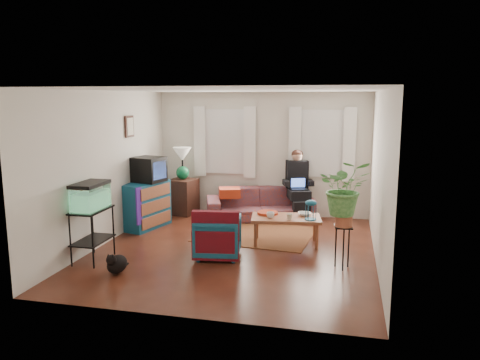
% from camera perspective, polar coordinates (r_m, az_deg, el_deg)
% --- Properties ---
extents(floor, '(4.50, 5.00, 0.01)m').
position_cam_1_polar(floor, '(7.83, -0.66, -8.45)').
color(floor, '#4F2B14').
rests_on(floor, ground).
extents(ceiling, '(4.50, 5.00, 0.01)m').
position_cam_1_polar(ceiling, '(7.43, -0.70, 10.93)').
color(ceiling, white).
rests_on(ceiling, wall_back).
extents(wall_back, '(4.50, 0.01, 2.60)m').
position_cam_1_polar(wall_back, '(9.95, 2.71, 3.18)').
color(wall_back, silver).
rests_on(wall_back, floor).
extents(wall_front, '(4.50, 0.01, 2.60)m').
position_cam_1_polar(wall_front, '(5.17, -7.22, -3.25)').
color(wall_front, silver).
rests_on(wall_front, floor).
extents(wall_left, '(0.01, 5.00, 2.60)m').
position_cam_1_polar(wall_left, '(8.34, -15.89, 1.49)').
color(wall_left, silver).
rests_on(wall_left, floor).
extents(wall_right, '(0.01, 5.00, 2.60)m').
position_cam_1_polar(wall_right, '(7.34, 16.66, 0.33)').
color(wall_right, silver).
rests_on(wall_right, floor).
extents(window_left, '(1.08, 0.04, 1.38)m').
position_cam_1_polar(window_left, '(10.08, -1.79, 4.70)').
color(window_left, white).
rests_on(window_left, wall_back).
extents(window_right, '(1.08, 0.04, 1.38)m').
position_cam_1_polar(window_right, '(9.76, 9.96, 4.38)').
color(window_right, white).
rests_on(window_right, wall_back).
extents(curtains_left, '(1.36, 0.06, 1.50)m').
position_cam_1_polar(curtains_left, '(10.00, -1.91, 4.66)').
color(curtains_left, white).
rests_on(curtains_left, wall_back).
extents(curtains_right, '(1.36, 0.06, 1.50)m').
position_cam_1_polar(curtains_right, '(9.68, 9.94, 4.34)').
color(curtains_right, white).
rests_on(curtains_right, wall_back).
extents(picture_frame, '(0.04, 0.32, 0.40)m').
position_cam_1_polar(picture_frame, '(9.01, -13.29, 6.37)').
color(picture_frame, '#3D2616').
rests_on(picture_frame, wall_left).
extents(area_rug, '(2.16, 1.80, 0.01)m').
position_cam_1_polar(area_rug, '(8.65, 2.00, -6.61)').
color(area_rug, brown).
rests_on(area_rug, floor).
extents(sofa, '(2.34, 1.50, 0.85)m').
position_cam_1_polar(sofa, '(9.65, 2.46, -2.29)').
color(sofa, brown).
rests_on(sofa, floor).
extents(seated_person, '(0.73, 0.81, 1.30)m').
position_cam_1_polar(seated_person, '(9.74, 7.05, -0.90)').
color(seated_person, black).
rests_on(seated_person, sofa).
extents(side_table, '(0.62, 0.62, 0.76)m').
position_cam_1_polar(side_table, '(10.15, -6.94, -2.01)').
color(side_table, '#371C14').
rests_on(side_table, floor).
extents(table_lamp, '(0.47, 0.47, 0.70)m').
position_cam_1_polar(table_lamp, '(10.03, -7.03, 1.94)').
color(table_lamp, white).
rests_on(table_lamp, side_table).
extents(dresser, '(0.73, 1.08, 0.89)m').
position_cam_1_polar(dresser, '(9.20, -11.44, -2.99)').
color(dresser, '#12566D').
rests_on(dresser, floor).
extents(crt_tv, '(0.65, 0.62, 0.47)m').
position_cam_1_polar(crt_tv, '(9.13, -11.10, 1.29)').
color(crt_tv, black).
rests_on(crt_tv, dresser).
extents(aquarium_stand, '(0.41, 0.73, 0.81)m').
position_cam_1_polar(aquarium_stand, '(7.56, -17.52, -6.40)').
color(aquarium_stand, black).
rests_on(aquarium_stand, floor).
extents(aquarium, '(0.37, 0.66, 0.43)m').
position_cam_1_polar(aquarium, '(7.41, -17.77, -1.82)').
color(aquarium, '#7FD899').
rests_on(aquarium, aquarium_stand).
extents(black_cat, '(0.26, 0.39, 0.33)m').
position_cam_1_polar(black_cat, '(6.99, -14.76, -9.66)').
color(black_cat, black).
rests_on(black_cat, floor).
extents(armchair, '(0.78, 0.75, 0.71)m').
position_cam_1_polar(armchair, '(7.41, -2.72, -6.66)').
color(armchair, '#12536F').
rests_on(armchair, floor).
extents(serape_throw, '(0.73, 0.27, 0.59)m').
position_cam_1_polar(serape_throw, '(7.10, -3.01, -6.15)').
color(serape_throw, '#9E0A0A').
rests_on(serape_throw, armchair).
extents(coffee_table, '(1.24, 0.80, 0.48)m').
position_cam_1_polar(coffee_table, '(8.08, 5.61, -6.13)').
color(coffee_table, brown).
rests_on(coffee_table, floor).
extents(cup_a, '(0.15, 0.15, 0.10)m').
position_cam_1_polar(cup_a, '(7.90, 3.73, -4.28)').
color(cup_a, white).
rests_on(cup_a, coffee_table).
extents(cup_b, '(0.12, 0.12, 0.10)m').
position_cam_1_polar(cup_b, '(7.82, 6.05, -4.48)').
color(cup_b, beige).
rests_on(cup_b, coffee_table).
extents(bowl, '(0.26, 0.26, 0.06)m').
position_cam_1_polar(bowl, '(8.12, 7.87, -4.13)').
color(bowl, white).
rests_on(bowl, coffee_table).
extents(snack_tray, '(0.41, 0.41, 0.04)m').
position_cam_1_polar(snack_tray, '(8.16, 3.39, -4.03)').
color(snack_tray, '#B21414').
rests_on(snack_tray, coffee_table).
extents(birdcage, '(0.22, 0.22, 0.34)m').
position_cam_1_polar(birdcage, '(7.84, 8.62, -3.61)').
color(birdcage, '#115B6B').
rests_on(birdcage, coffee_table).
extents(plant_stand, '(0.30, 0.30, 0.64)m').
position_cam_1_polar(plant_stand, '(7.07, 12.39, -8.01)').
color(plant_stand, black).
rests_on(plant_stand, floor).
extents(potted_plant, '(0.80, 0.71, 0.81)m').
position_cam_1_polar(potted_plant, '(6.88, 12.63, -1.97)').
color(potted_plant, '#599947').
rests_on(potted_plant, plant_stand).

